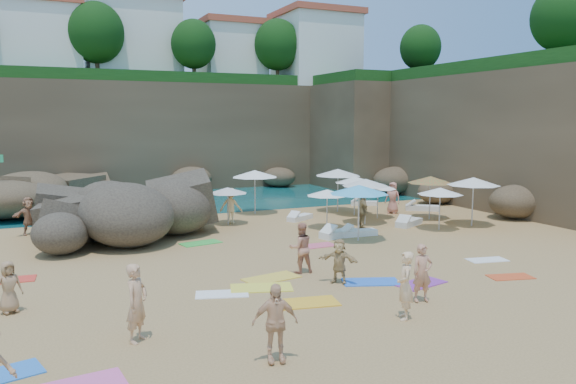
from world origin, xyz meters
name	(u,v)px	position (x,y,z in m)	size (l,w,h in m)	color
ground	(273,253)	(0.00, 0.00, 0.00)	(120.00, 120.00, 0.00)	tan
seawater	(143,180)	(0.00, 30.00, 0.00)	(120.00, 120.00, 0.00)	#0C4751
cliff_back	(177,136)	(2.00, 25.00, 4.00)	(44.00, 8.00, 8.00)	brown
cliff_right	(493,139)	(19.00, 8.00, 4.00)	(8.00, 30.00, 8.00)	brown
cliff_corner	(369,135)	(17.00, 20.00, 4.00)	(10.00, 12.00, 8.00)	brown
clifftop_buildings	(184,46)	(2.96, 25.79, 11.24)	(28.48, 9.48, 7.00)	white
clifftop_trees	(230,36)	(4.78, 19.52, 11.26)	(35.60, 23.82, 4.40)	#11380F
rock_outcrop	(130,240)	(-4.81, 4.93, 0.00)	(7.07, 5.30, 2.83)	brown
parasol_0	(228,190)	(0.29, 6.64, 1.74)	(2.00, 2.00, 1.90)	silver
parasol_1	(255,174)	(2.71, 9.16, 2.27)	(2.61, 2.61, 2.47)	silver
parasol_2	(338,172)	(7.31, 7.85, 2.28)	(2.63, 2.63, 2.48)	silver
parasol_3	(355,180)	(7.59, 6.43, 1.99)	(2.29, 2.29, 2.17)	silver
parasol_5	(366,183)	(6.74, 3.96, 2.12)	(2.44, 2.44, 2.31)	silver
parasol_6	(431,180)	(10.63, 3.73, 2.12)	(2.44, 2.44, 2.31)	silver
parasol_7	(378,186)	(8.23, 5.10, 1.74)	(2.01, 2.01, 1.90)	silver
parasol_8	(474,181)	(11.34, 1.30, 2.24)	(2.58, 2.58, 2.44)	silver
parasol_9	(327,193)	(4.37, 3.64, 1.76)	(2.03, 2.03, 1.92)	silver
parasol_10	(359,189)	(4.31, 0.60, 2.27)	(2.62, 2.62, 2.48)	silver
parasol_11	(440,191)	(9.17, 1.15, 1.88)	(2.17, 2.17, 2.05)	silver
lounger_0	(409,223)	(8.50, 2.61, 0.15)	(1.89, 0.63, 0.29)	silver
lounger_1	(364,203)	(10.03, 9.36, 0.12)	(1.60, 0.53, 0.25)	white
lounger_2	(300,218)	(4.16, 6.27, 0.13)	(1.67, 0.56, 0.26)	white
lounger_3	(339,234)	(3.95, 1.66, 0.15)	(1.96, 0.65, 0.30)	white
lounger_4	(422,208)	(12.06, 6.20, 0.15)	(1.92, 0.64, 0.30)	silver
lounger_5	(358,233)	(4.87, 1.52, 0.14)	(1.74, 0.58, 0.27)	white
towel_2	(305,303)	(-1.52, -6.08, 0.02)	(1.92, 0.96, 0.03)	yellow
towel_4	(261,288)	(-2.14, -4.19, 0.02)	(1.94, 0.97, 0.03)	#F8EB41
towel_5	(222,294)	(-3.47, -4.30, 0.01)	(1.60, 0.80, 0.03)	white
towel_6	(421,283)	(2.75, -5.87, 0.02)	(1.71, 0.86, 0.03)	purple
towel_7	(8,280)	(-9.48, 0.02, 0.01)	(1.67, 0.84, 0.03)	red
towel_8	(371,282)	(1.36, -5.05, 0.02)	(1.83, 0.91, 0.03)	blue
towel_9	(316,246)	(2.14, 0.41, 0.01)	(1.64, 0.82, 0.03)	#E05773
towel_10	(510,277)	(6.01, -6.46, 0.01)	(1.47, 0.74, 0.03)	#E04D23
towel_11	(201,243)	(-2.16, 2.91, 0.02)	(1.71, 0.86, 0.03)	green
towel_12	(271,278)	(-1.44, -3.32, 0.02)	(1.87, 0.94, 0.03)	yellow
towel_13	(487,260)	(6.97, -4.38, 0.01)	(1.49, 0.74, 0.03)	white
person_stand_0	(137,303)	(-6.41, -6.96, 0.95)	(0.70, 0.46, 1.91)	tan
person_stand_1	(301,248)	(-0.22, -3.05, 0.88)	(0.86, 0.67, 1.76)	tan
person_stand_2	(231,206)	(0.51, 6.82, 0.91)	(1.18, 0.49, 1.82)	#F5D08B
person_stand_3	(363,211)	(5.75, 2.58, 0.91)	(1.07, 0.45, 1.82)	olive
person_stand_4	(393,198)	(9.89, 6.09, 0.89)	(0.87, 0.48, 1.78)	tan
person_stand_5	(29,216)	(-8.88, 7.99, 0.88)	(1.64, 0.47, 1.77)	#AB7755
person_stand_6	(405,285)	(0.35, -8.30, 0.92)	(0.67, 0.44, 1.83)	#F7C38C
person_lie_1	(275,353)	(-3.86, -9.39, 0.21)	(1.02, 1.74, 0.43)	#E9B284
person_lie_2	(10,306)	(-9.29, -3.50, 0.19)	(0.70, 1.42, 0.38)	#A67A53
person_lie_3	(339,278)	(0.36, -4.73, 0.19)	(1.33, 1.43, 0.38)	tan
person_lie_4	(422,295)	(1.64, -7.36, 0.20)	(0.61, 1.68, 0.40)	tan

